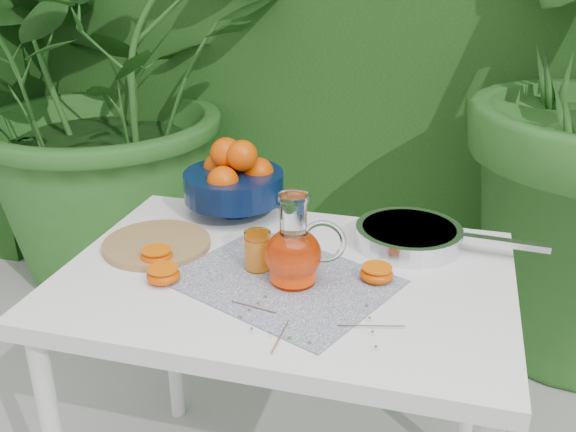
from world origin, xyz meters
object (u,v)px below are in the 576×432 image
(white_table, at_px, (286,303))
(juice_pitcher, at_px, (294,252))
(saute_pan, at_px, (410,235))
(cutting_board, at_px, (157,244))
(fruit_bowl, at_px, (234,179))

(white_table, height_order, juice_pitcher, juice_pitcher)
(white_table, distance_m, saute_pan, 0.35)
(saute_pan, bearing_deg, cutting_board, -163.65)
(white_table, relative_size, fruit_bowl, 3.44)
(white_table, height_order, fruit_bowl, fruit_bowl)
(juice_pitcher, distance_m, saute_pan, 0.34)
(fruit_bowl, bearing_deg, cutting_board, -113.84)
(cutting_board, distance_m, fruit_bowl, 0.29)
(fruit_bowl, relative_size, saute_pan, 0.63)
(cutting_board, relative_size, juice_pitcher, 1.27)
(cutting_board, bearing_deg, white_table, -6.83)
(white_table, distance_m, juice_pitcher, 0.16)
(white_table, height_order, saute_pan, saute_pan)
(juice_pitcher, height_order, saute_pan, juice_pitcher)
(juice_pitcher, relative_size, saute_pan, 0.44)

